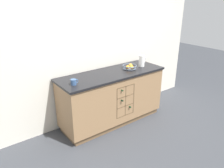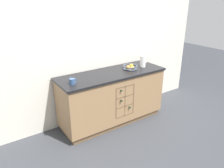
{
  "view_description": "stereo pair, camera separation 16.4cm",
  "coord_description": "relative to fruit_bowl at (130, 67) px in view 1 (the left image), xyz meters",
  "views": [
    {
      "loc": [
        -2.05,
        -2.74,
        2.09
      ],
      "look_at": [
        0.0,
        0.0,
        0.71
      ],
      "focal_mm": 35.0,
      "sensor_mm": 36.0,
      "label": 1
    },
    {
      "loc": [
        -1.91,
        -2.84,
        2.09
      ],
      "look_at": [
        0.0,
        0.0,
        0.71
      ],
      "focal_mm": 35.0,
      "sensor_mm": 36.0,
      "label": 2
    }
  ],
  "objects": [
    {
      "name": "ceramic_mug",
      "position": [
        -1.12,
        -0.07,
        -0.0
      ],
      "size": [
        0.12,
        0.08,
        0.08
      ],
      "color": "#385684",
      "rests_on": "kitchen_island"
    },
    {
      "name": "kitchen_island",
      "position": [
        -0.37,
        0.02,
        -0.49
      ],
      "size": [
        1.86,
        0.66,
        0.91
      ],
      "color": "brown",
      "rests_on": "ground_plane"
    },
    {
      "name": "back_wall",
      "position": [
        -0.37,
        0.39,
        0.32
      ],
      "size": [
        4.4,
        0.06,
        2.55
      ],
      "primitive_type": "cube",
      "color": "silver",
      "rests_on": "ground_plane"
    },
    {
      "name": "white_pitcher",
      "position": [
        0.28,
        -0.01,
        0.06
      ],
      "size": [
        0.16,
        0.11,
        0.2
      ],
      "color": "white",
      "rests_on": "kitchen_island"
    },
    {
      "name": "fruit_bowl",
      "position": [
        0.0,
        0.0,
        0.0
      ],
      "size": [
        0.25,
        0.25,
        0.08
      ],
      "color": "#4C5666",
      "rests_on": "kitchen_island"
    },
    {
      "name": "ground_plane",
      "position": [
        -0.37,
        0.02,
        -0.96
      ],
      "size": [
        14.0,
        14.0,
        0.0
      ],
      "primitive_type": "plane",
      "color": "#383A3F"
    }
  ]
}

